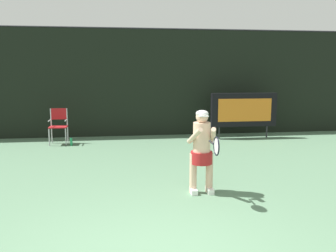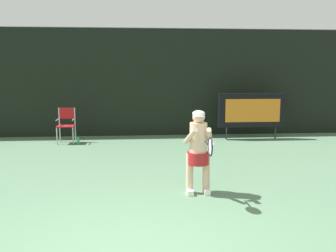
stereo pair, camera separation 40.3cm
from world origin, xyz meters
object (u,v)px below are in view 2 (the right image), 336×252
Objects in this scene: tennis_racket at (210,146)px; water_bottle at (78,141)px; umpire_chair at (66,123)px; tennis_player at (198,148)px; scoreboard at (252,110)px.

water_bottle is at bearing 134.85° from tennis_racket.
water_bottle is (0.40, -0.34, -0.50)m from umpire_chair.
tennis_player is at bearing -57.41° from water_bottle.
scoreboard is 5.60m from water_bottle.
scoreboard is 3.65× the size of tennis_racket.
tennis_player is 2.50× the size of tennis_racket.
tennis_racket is at bearing -60.21° from water_bottle.
water_bottle is at bearing 122.59° from tennis_player.
water_bottle is at bearing -174.69° from scoreboard.
water_bottle is 0.18× the size of tennis_player.
scoreboard is at bearing 1.72° from umpire_chair.
scoreboard is 8.30× the size of water_bottle.
tennis_player is at bearing 111.50° from tennis_racket.
umpire_chair is 4.08× the size of water_bottle.
umpire_chair is at bearing -178.28° from scoreboard.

